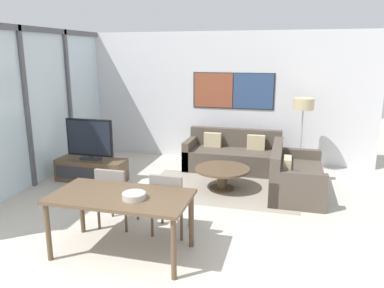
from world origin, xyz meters
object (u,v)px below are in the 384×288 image
(tv_console, at_px, (92,170))
(sofa_main, at_px, (233,156))
(dining_table, at_px, (121,201))
(dining_chair_centre, at_px, (169,199))
(dining_chair_left, at_px, (115,192))
(sofa_side, at_px, (292,178))
(television, at_px, (90,140))
(floor_lamp, at_px, (303,108))
(coffee_table, at_px, (222,173))
(fruit_bowl, at_px, (134,195))

(tv_console, distance_m, sofa_main, 2.84)
(dining_table, bearing_deg, dining_chair_centre, 57.01)
(dining_table, xyz_separation_m, dining_chair_left, (-0.39, 0.64, -0.17))
(sofa_main, distance_m, dining_table, 3.79)
(sofa_side, xyz_separation_m, dining_chair_centre, (-1.56, -1.98, 0.23))
(dining_chair_centre, bearing_deg, dining_chair_left, 177.68)
(tv_console, height_order, television, television)
(television, xyz_separation_m, dining_chair_centre, (2.08, -1.66, -0.29))
(sofa_main, xyz_separation_m, sofa_side, (1.18, -1.11, -0.00))
(sofa_main, bearing_deg, sofa_side, -43.15)
(sofa_main, distance_m, sofa_side, 1.62)
(dining_table, height_order, floor_lamp, floor_lamp)
(television, bearing_deg, floor_lamp, 21.78)
(dining_chair_left, bearing_deg, sofa_side, 39.73)
(television, height_order, coffee_table, television)
(sofa_side, distance_m, fruit_bowl, 3.22)
(floor_lamp, bearing_deg, fruit_bowl, -116.21)
(coffee_table, relative_size, dining_table, 0.59)
(sofa_main, bearing_deg, dining_table, -101.68)
(sofa_main, bearing_deg, dining_chair_left, -110.72)
(tv_console, relative_size, sofa_main, 0.68)
(sofa_main, bearing_deg, coffee_table, -90.00)
(television, relative_size, sofa_side, 0.57)
(tv_console, distance_m, dining_chair_left, 2.10)
(tv_console, xyz_separation_m, fruit_bowl, (1.89, -2.34, 0.58))
(floor_lamp, bearing_deg, dining_chair_left, -128.36)
(sofa_main, relative_size, coffee_table, 2.00)
(tv_console, bearing_deg, floor_lamp, 21.79)
(tv_console, relative_size, fruit_bowl, 4.80)
(dining_table, bearing_deg, dining_chair_left, 121.66)
(fruit_bowl, relative_size, floor_lamp, 0.18)
(coffee_table, bearing_deg, floor_lamp, 45.01)
(sofa_side, xyz_separation_m, floor_lamp, (0.15, 1.20, 1.03))
(television, distance_m, dining_table, 2.83)
(television, xyz_separation_m, coffee_table, (2.45, 0.18, -0.49))
(sofa_side, height_order, floor_lamp, floor_lamp)
(tv_console, distance_m, television, 0.58)
(fruit_bowl, bearing_deg, sofa_side, 56.61)
(fruit_bowl, bearing_deg, sofa_main, 81.47)
(dining_chair_left, bearing_deg, sofa_main, 69.28)
(tv_console, height_order, coffee_table, tv_console)
(dining_chair_centre, bearing_deg, tv_console, 141.42)
(sofa_main, relative_size, dining_chair_centre, 2.24)
(tv_console, bearing_deg, sofa_side, 4.97)
(television, bearing_deg, sofa_side, 4.96)
(sofa_main, height_order, coffee_table, sofa_main)
(television, distance_m, fruit_bowl, 3.00)
(sofa_side, relative_size, floor_lamp, 1.07)
(tv_console, height_order, dining_chair_left, dining_chair_left)
(dining_table, relative_size, fruit_bowl, 5.99)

